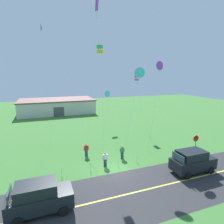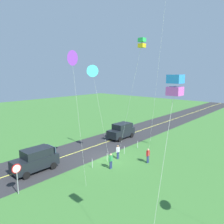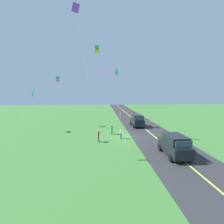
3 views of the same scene
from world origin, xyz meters
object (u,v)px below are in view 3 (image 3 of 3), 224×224
object	(u,v)px
kite_yellow_high	(97,50)
kite_red_low	(117,72)
person_child_watcher	(121,133)
kite_blue_mid	(76,12)
kite_green_far	(58,79)
car_parked_west_near	(174,145)
stop_sign	(120,115)
person_adult_companion	(99,136)
kite_pink_drift	(33,94)
kite_orange_near	(105,70)
car_suv_foreground	(137,121)
person_adult_near	(112,129)

from	to	relation	value
kite_yellow_high	kite_red_low	bearing A→B (deg)	-42.42
kite_red_low	person_child_watcher	bearing A→B (deg)	-177.26
person_child_watcher	kite_yellow_high	xyz separation A→B (m)	(0.55, 3.26, 11.40)
kite_blue_mid	kite_green_far	xyz separation A→B (m)	(8.28, 4.94, -8.19)
car_parked_west_near	kite_blue_mid	xyz separation A→B (m)	(7.47, 10.73, 16.04)
stop_sign	person_adult_companion	distance (m)	12.99
kite_red_low	kite_green_far	world-z (taller)	kite_red_low
car_parked_west_near	kite_pink_drift	world-z (taller)	kite_pink_drift
person_child_watcher	kite_orange_near	bearing A→B (deg)	103.65
person_child_watcher	kite_green_far	bearing A→B (deg)	138.05
person_adult_companion	kite_red_low	xyz separation A→B (m)	(5.21, -2.96, 8.86)
kite_green_far	person_child_watcher	bearing A→B (deg)	-130.49
kite_green_far	kite_pink_drift	bearing A→B (deg)	143.85
car_suv_foreground	car_parked_west_near	xyz separation A→B (m)	(-14.18, -0.66, 0.00)
person_child_watcher	stop_sign	bearing A→B (deg)	82.07
person_adult_companion	person_child_watcher	size ratio (longest dim) A/B	1.00
person_adult_near	kite_red_low	world-z (taller)	kite_red_low
car_parked_west_near	person_child_watcher	world-z (taller)	car_parked_west_near
kite_blue_mid	kite_orange_near	distance (m)	10.16
car_suv_foreground	person_child_watcher	distance (m)	8.77
person_adult_companion	person_adult_near	bearing A→B (deg)	-160.85
car_suv_foreground	kite_yellow_high	world-z (taller)	kite_yellow_high
stop_sign	kite_pink_drift	xyz separation A→B (m)	(-5.72, 15.16, 4.45)
car_suv_foreground	car_parked_west_near	distance (m)	14.19
person_adult_near	kite_pink_drift	distance (m)	14.16
kite_pink_drift	kite_orange_near	distance (m)	12.87
car_suv_foreground	kite_red_low	xyz separation A→B (m)	(-3.83, 4.30, 8.57)
kite_blue_mid	kite_orange_near	bearing A→B (deg)	-30.19
car_parked_west_near	kite_blue_mid	bearing A→B (deg)	55.15
kite_orange_near	car_suv_foreground	bearing A→B (deg)	-89.67
car_parked_west_near	kite_green_far	xyz separation A→B (m)	(15.75, 15.67, 7.85)
stop_sign	person_child_watcher	bearing A→B (deg)	173.53
kite_red_low	kite_orange_near	size ratio (longest dim) A/B	0.92
person_adult_near	kite_red_low	distance (m)	9.03
kite_blue_mid	kite_yellow_high	distance (m)	5.64
kite_red_low	kite_yellow_high	xyz separation A→B (m)	(-3.36, 3.07, 2.54)
kite_green_far	person_adult_near	bearing A→B (deg)	-125.04
kite_yellow_high	person_adult_near	bearing A→B (deg)	-48.34
person_adult_companion	kite_yellow_high	xyz separation A→B (m)	(1.85, 0.12, 11.40)
kite_red_low	car_suv_foreground	bearing A→B (deg)	-48.27
person_adult_companion	kite_orange_near	distance (m)	13.30
stop_sign	kite_red_low	xyz separation A→B (m)	(-6.99, 1.42, 7.92)
person_adult_near	kite_yellow_high	distance (m)	11.76
person_adult_companion	kite_blue_mid	xyz separation A→B (m)	(2.33, 2.82, 16.33)
kite_pink_drift	stop_sign	bearing A→B (deg)	-69.32
car_parked_west_near	kite_yellow_high	distance (m)	15.39
car_parked_west_near	kite_orange_near	world-z (taller)	kite_orange_near
car_suv_foreground	kite_pink_drift	distance (m)	18.92
car_suv_foreground	stop_sign	size ratio (longest dim) A/B	1.72
person_adult_companion	kite_blue_mid	bearing A→B (deg)	-82.13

